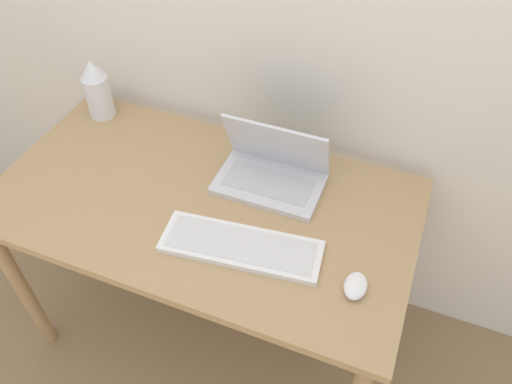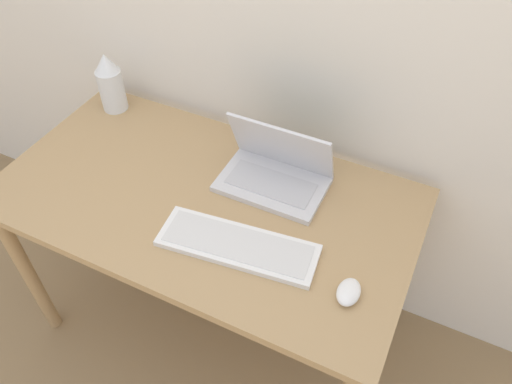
{
  "view_description": "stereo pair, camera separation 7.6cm",
  "coord_description": "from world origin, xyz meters",
  "views": [
    {
      "loc": [
        0.56,
        -0.58,
        1.9
      ],
      "look_at": [
        0.18,
        0.36,
        0.86
      ],
      "focal_mm": 35.0,
      "sensor_mm": 36.0,
      "label": 1
    },
    {
      "loc": [
        0.63,
        -0.55,
        1.9
      ],
      "look_at": [
        0.18,
        0.36,
        0.86
      ],
      "focal_mm": 35.0,
      "sensor_mm": 36.0,
      "label": 2
    }
  ],
  "objects": [
    {
      "name": "vase",
      "position": [
        -0.54,
        0.62,
        0.87
      ],
      "size": [
        0.09,
        0.09,
        0.23
      ],
      "color": "white",
      "rests_on": "desk"
    },
    {
      "name": "desk",
      "position": [
        0.0,
        0.36,
        0.67
      ],
      "size": [
        1.33,
        0.72,
        0.76
      ],
      "color": "tan",
      "rests_on": "ground_plane"
    },
    {
      "name": "keyboard",
      "position": [
        0.19,
        0.23,
        0.77
      ],
      "size": [
        0.48,
        0.2,
        0.02
      ],
      "color": "white",
      "rests_on": "desk"
    },
    {
      "name": "laptop",
      "position": [
        0.18,
        0.52,
        0.81
      ],
      "size": [
        0.34,
        0.22,
        0.22
      ],
      "color": "silver",
      "rests_on": "desk"
    },
    {
      "name": "mouse",
      "position": [
        0.53,
        0.21,
        0.78
      ],
      "size": [
        0.06,
        0.09,
        0.03
      ],
      "color": "white",
      "rests_on": "desk"
    }
  ]
}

